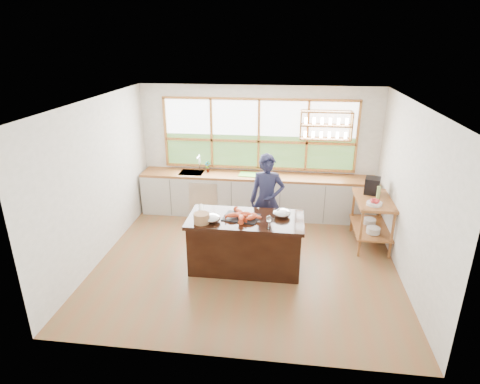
% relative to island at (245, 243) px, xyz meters
% --- Properties ---
extents(ground_plane, '(5.00, 5.00, 0.00)m').
position_rel_island_xyz_m(ground_plane, '(0.00, 0.20, -0.45)').
color(ground_plane, brown).
extents(room_shell, '(5.02, 4.52, 2.71)m').
position_rel_island_xyz_m(room_shell, '(0.02, 0.71, 1.30)').
color(room_shell, white).
rests_on(room_shell, ground_plane).
extents(back_counter, '(4.90, 0.63, 0.90)m').
position_rel_island_xyz_m(back_counter, '(-0.02, 2.14, 0.00)').
color(back_counter, beige).
rests_on(back_counter, ground_plane).
extents(right_shelf_unit, '(0.62, 1.10, 0.90)m').
position_rel_island_xyz_m(right_shelf_unit, '(2.19, 1.09, 0.15)').
color(right_shelf_unit, '#945527').
rests_on(right_shelf_unit, ground_plane).
extents(island, '(1.85, 0.90, 0.90)m').
position_rel_island_xyz_m(island, '(0.00, 0.00, 0.00)').
color(island, black).
rests_on(island, ground_plane).
extents(cook, '(0.63, 0.42, 1.71)m').
position_rel_island_xyz_m(cook, '(0.29, 0.88, 0.40)').
color(cook, '#1B1D39').
rests_on(cook, ground_plane).
extents(potted_plant, '(0.15, 0.13, 0.25)m').
position_rel_island_xyz_m(potted_plant, '(-1.06, 2.20, 0.57)').
color(potted_plant, slate).
rests_on(potted_plant, back_counter).
extents(cutting_board, '(0.43, 0.34, 0.01)m').
position_rel_island_xyz_m(cutting_board, '(-0.17, 2.14, 0.45)').
color(cutting_board, '#5BBD3C').
rests_on(cutting_board, back_counter).
extents(espresso_machine, '(0.33, 0.34, 0.30)m').
position_rel_island_xyz_m(espresso_machine, '(2.19, 1.37, 0.60)').
color(espresso_machine, black).
rests_on(espresso_machine, right_shelf_unit).
extents(wine_bottle, '(0.08, 0.08, 0.25)m').
position_rel_island_xyz_m(wine_bottle, '(2.24, 1.05, 0.57)').
color(wine_bottle, '#91B05A').
rests_on(wine_bottle, right_shelf_unit).
extents(fruit_bowl, '(0.26, 0.26, 0.11)m').
position_rel_island_xyz_m(fruit_bowl, '(2.14, 0.81, 0.49)').
color(fruit_bowl, silver).
rests_on(fruit_bowl, right_shelf_unit).
extents(slate_board, '(0.61, 0.49, 0.02)m').
position_rel_island_xyz_m(slate_board, '(-0.07, 0.00, 0.45)').
color(slate_board, black).
rests_on(slate_board, island).
extents(lobster_pile, '(0.52, 0.48, 0.08)m').
position_rel_island_xyz_m(lobster_pile, '(-0.05, -0.03, 0.50)').
color(lobster_pile, orange).
rests_on(lobster_pile, slate_board).
extents(mixing_bowl_left, '(0.28, 0.28, 0.13)m').
position_rel_island_xyz_m(mixing_bowl_left, '(-0.51, -0.19, 0.50)').
color(mixing_bowl_left, silver).
rests_on(mixing_bowl_left, island).
extents(mixing_bowl_right, '(0.29, 0.29, 0.14)m').
position_rel_island_xyz_m(mixing_bowl_right, '(0.57, 0.13, 0.51)').
color(mixing_bowl_right, silver).
rests_on(mixing_bowl_right, island).
extents(wine_glass, '(0.08, 0.08, 0.22)m').
position_rel_island_xyz_m(wine_glass, '(0.39, -0.34, 0.61)').
color(wine_glass, white).
rests_on(wine_glass, island).
extents(wicker_basket, '(0.25, 0.25, 0.16)m').
position_rel_island_xyz_m(wicker_basket, '(-0.66, -0.26, 0.53)').
color(wicker_basket, '#B07C54').
rests_on(wicker_basket, island).
extents(parchment_roll, '(0.16, 0.31, 0.08)m').
position_rel_island_xyz_m(parchment_roll, '(-0.75, 0.16, 0.49)').
color(parchment_roll, silver).
rests_on(parchment_roll, island).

